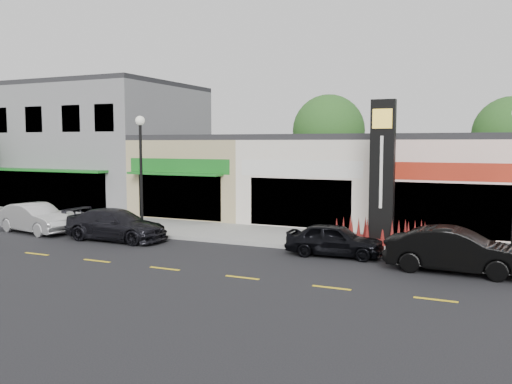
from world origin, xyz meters
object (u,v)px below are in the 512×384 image
lamp_west_near (141,162)px  car_black_sedan (335,240)px  car_dark_sedan (116,225)px  car_white_van (35,218)px  car_black_conv (456,251)px  pylon_sign (382,193)px

lamp_west_near → car_black_sedan: (9.78, -1.01, -2.84)m
car_black_sedan → car_dark_sedan: bearing=91.4°
lamp_west_near → car_black_sedan: size_ratio=1.46×
car_white_van → car_black_sedan: (14.76, 0.76, -0.08)m
lamp_west_near → car_black_conv: 14.63m
pylon_sign → car_black_conv: (3.24, -3.61, -1.52)m
car_dark_sedan → car_black_sedan: 9.90m
pylon_sign → car_black_conv: pylon_sign is taller
lamp_west_near → car_black_sedan: 10.23m
car_black_conv → pylon_sign: bearing=43.7°
car_black_sedan → lamp_west_near: bearing=81.0°
car_black_sedan → car_white_van: bearing=89.9°
car_white_van → car_dark_sedan: car_white_van is taller
car_black_conv → car_white_van: bearing=91.3°
lamp_west_near → car_black_sedan: bearing=-5.9°
pylon_sign → car_black_sedan: 3.39m
car_white_van → car_black_conv: (19.23, -0.13, 0.04)m
pylon_sign → car_black_conv: 5.08m
car_black_sedan → car_black_conv: bearing=-104.4°
car_white_van → car_black_conv: size_ratio=0.95×
lamp_west_near → car_white_van: lamp_west_near is taller
pylon_sign → car_black_sedan: size_ratio=1.60×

